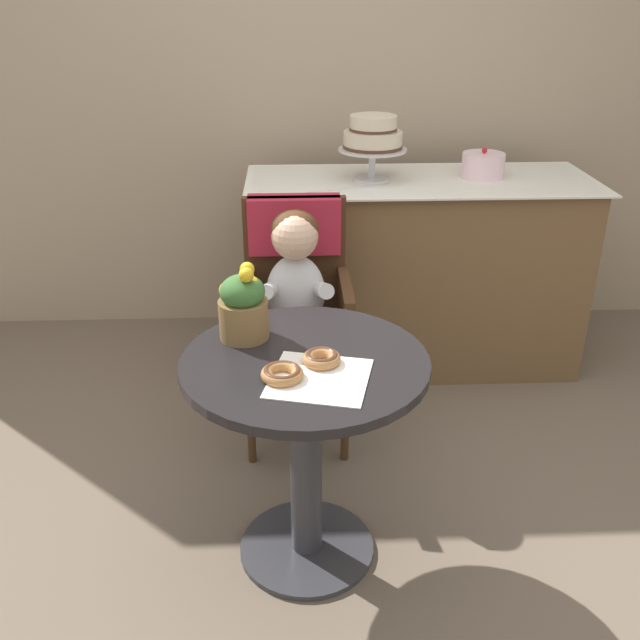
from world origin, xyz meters
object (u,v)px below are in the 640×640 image
flower_vase (243,305)px  tiered_cake_stand (373,138)px  donut_mid (282,373)px  round_layer_cake (483,165)px  cafe_table (306,421)px  seated_child (296,289)px  donut_front (322,358)px  wicker_chair (295,282)px

flower_vase → tiered_cake_stand: 1.29m
donut_mid → round_layer_cake: round_layer_cake is taller
round_layer_cake → donut_mid: bearing=-121.9°
cafe_table → donut_mid: donut_mid is taller
cafe_table → seated_child: bearing=91.8°
donut_front → round_layer_cake: (0.79, 1.36, 0.21)m
cafe_table → round_layer_cake: 1.63m
tiered_cake_stand → cafe_table: bearing=-104.2°
flower_vase → tiered_cake_stand: size_ratio=0.79×
wicker_chair → seated_child: size_ratio=1.31×
wicker_chair → donut_front: (0.07, -0.80, 0.10)m
wicker_chair → flower_vase: 0.66m
cafe_table → round_layer_cake: round_layer_cake is taller
donut_mid → tiered_cake_stand: size_ratio=0.39×
wicker_chair → donut_front: 0.80m
cafe_table → tiered_cake_stand: tiered_cake_stand is taller
cafe_table → seated_child: seated_child is taller
seated_child → donut_front: seated_child is taller
seated_child → donut_mid: size_ratio=6.21×
cafe_table → tiered_cake_stand: bearing=75.8°
tiered_cake_stand → round_layer_cake: size_ratio=1.59×
seated_child → donut_front: (0.07, -0.64, 0.06)m
cafe_table → flower_vase: bearing=140.9°
donut_front → flower_vase: 0.30m
round_layer_cake → cafe_table: bearing=-122.1°
cafe_table → flower_vase: flower_vase is taller
wicker_chair → donut_mid: size_ratio=8.15×
seated_child → round_layer_cake: bearing=40.3°
donut_mid → cafe_table: bearing=60.3°
cafe_table → donut_front: (0.05, -0.03, 0.23)m
wicker_chair → flower_vase: bearing=-100.9°
donut_mid → round_layer_cake: (0.90, 1.44, 0.22)m
seated_child → tiered_cake_stand: tiered_cake_stand is taller
cafe_table → donut_front: donut_front is taller
cafe_table → seated_child: size_ratio=0.99×
wicker_chair → round_layer_cake: 1.07m
tiered_cake_stand → flower_vase: bearing=-113.8°
donut_front → donut_mid: donut_front is taller
seated_child → donut_front: bearing=-84.1°
flower_vase → round_layer_cake: size_ratio=1.25×
cafe_table → donut_front: bearing=-35.1°
tiered_cake_stand → round_layer_cake: tiered_cake_stand is taller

